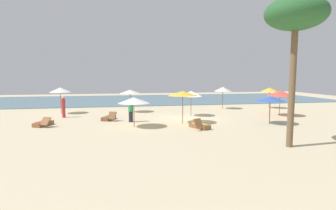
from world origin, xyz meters
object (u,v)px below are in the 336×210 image
(person_1, at_px, (63,107))
(umbrella_8, at_px, (191,94))
(umbrella_6, at_px, (134,100))
(umbrella_4, at_px, (223,89))
(umbrella_3, at_px, (270,90))
(person_0, at_px, (131,110))
(lounger_2, at_px, (43,123))
(umbrella_5, at_px, (280,93))
(lounger_1, at_px, (109,118))
(umbrella_2, at_px, (60,90))
(lounger_0, at_px, (200,126))
(umbrella_0, at_px, (270,99))
(umbrella_1, at_px, (183,93))
(umbrella_7, at_px, (130,92))
(palm_1, at_px, (296,16))

(person_1, bearing_deg, umbrella_8, -6.14)
(umbrella_6, distance_m, person_1, 7.54)
(umbrella_4, bearing_deg, umbrella_8, -137.74)
(umbrella_3, relative_size, umbrella_4, 0.95)
(person_0, bearing_deg, umbrella_8, 21.33)
(person_1, bearing_deg, lounger_2, -100.54)
(person_0, bearing_deg, umbrella_5, 3.10)
(umbrella_6, bearing_deg, person_0, 93.01)
(umbrella_3, distance_m, person_0, 15.64)
(umbrella_3, bearing_deg, lounger_2, -163.39)
(lounger_1, bearing_deg, umbrella_8, 7.07)
(umbrella_2, bearing_deg, umbrella_5, -14.77)
(umbrella_5, distance_m, lounger_0, 9.37)
(umbrella_8, bearing_deg, umbrella_0, -46.66)
(umbrella_1, bearing_deg, umbrella_8, 64.95)
(umbrella_2, relative_size, lounger_1, 1.33)
(umbrella_3, bearing_deg, umbrella_0, -120.70)
(umbrella_2, distance_m, umbrella_7, 6.17)
(umbrella_6, bearing_deg, umbrella_1, 13.39)
(umbrella_3, xyz_separation_m, umbrella_7, (-14.33, -0.27, -0.02))
(umbrella_1, bearing_deg, umbrella_6, -166.61)
(umbrella_0, height_order, lounger_0, umbrella_0)
(palm_1, bearing_deg, umbrella_2, 133.14)
(umbrella_1, height_order, umbrella_4, umbrella_1)
(umbrella_8, distance_m, palm_1, 11.51)
(umbrella_7, height_order, lounger_0, umbrella_7)
(umbrella_5, height_order, umbrella_6, umbrella_5)
(umbrella_4, distance_m, lounger_1, 12.39)
(lounger_2, bearing_deg, person_0, 4.77)
(umbrella_0, relative_size, umbrella_7, 0.97)
(lounger_2, bearing_deg, umbrella_4, 22.86)
(umbrella_2, relative_size, palm_1, 0.33)
(lounger_1, bearing_deg, umbrella_2, 134.57)
(person_0, relative_size, palm_1, 0.25)
(umbrella_1, xyz_separation_m, lounger_2, (-9.60, 0.73, -1.98))
(umbrella_1, bearing_deg, person_1, 153.95)
(umbrella_8, distance_m, lounger_0, 5.67)
(umbrella_3, bearing_deg, umbrella_4, 174.84)
(umbrella_7, bearing_deg, person_1, -158.08)
(person_0, bearing_deg, umbrella_6, -86.99)
(lounger_1, relative_size, lounger_2, 0.99)
(lounger_1, bearing_deg, umbrella_1, -24.51)
(umbrella_6, bearing_deg, palm_1, -42.03)
(umbrella_1, relative_size, umbrella_3, 1.08)
(umbrella_2, relative_size, umbrella_8, 1.11)
(umbrella_6, bearing_deg, umbrella_4, 40.54)
(lounger_2, bearing_deg, umbrella_5, 3.64)
(lounger_2, xyz_separation_m, palm_1, (13.17, -7.97, 6.00))
(umbrella_0, xyz_separation_m, umbrella_8, (-4.45, 4.72, 0.08))
(person_1, bearing_deg, person_0, -30.74)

